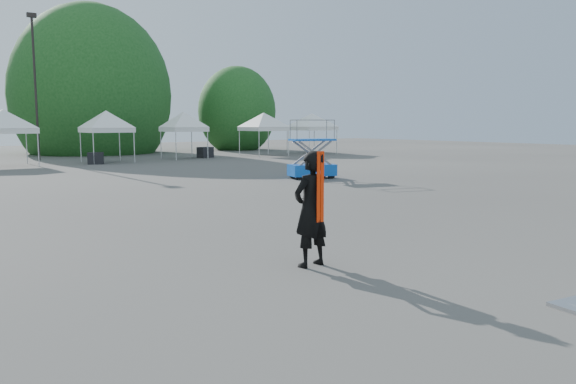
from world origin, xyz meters
TOP-DOWN VIEW (x-y plane):
  - ground at (0.00, 0.00)m, footprint 120.00×120.00m
  - light_pole_east at (3.00, 32.00)m, footprint 0.60×0.25m
  - tree_mid_e at (9.00, 39.00)m, footprint 5.12×5.12m
  - tree_far_e at (22.00, 37.00)m, footprint 3.84×3.84m
  - tent_e at (0.08, 27.27)m, footprint 4.47×4.47m
  - tent_f at (6.03, 27.06)m, footprint 3.95×3.95m
  - tent_g at (11.72, 27.54)m, footprint 3.74×3.74m
  - tent_h at (18.33, 27.15)m, footprint 4.18×4.18m
  - tent_extra_8 at (23.40, 27.46)m, footprint 4.44×4.44m
  - man at (-0.19, -1.38)m, footprint 0.80×0.57m
  - scissor_lift at (9.90, 10.93)m, footprint 2.29×1.59m
  - crate_mid at (4.93, 26.04)m, footprint 1.13×1.02m
  - crate_east at (13.46, 27.67)m, footprint 1.14×0.97m

SIDE VIEW (x-z plane):
  - ground at x=0.00m, z-range 0.00..0.00m
  - crate_mid at x=4.93m, z-range 0.00..0.72m
  - crate_east at x=13.46m, z-range 0.00..0.78m
  - man at x=-0.19m, z-range 0.00..2.06m
  - scissor_lift at x=9.90m, z-range 0.01..2.69m
  - tent_g at x=11.72m, z-range 1.12..5.00m
  - tent_f at x=6.03m, z-range 1.12..5.00m
  - tent_h at x=18.33m, z-range 1.12..5.00m
  - tent_extra_8 at x=23.40m, z-range 1.12..5.00m
  - tent_e at x=0.08m, z-range 1.12..5.00m
  - tree_far_e at x=22.00m, z-range 0.70..6.55m
  - tree_mid_e at x=9.00m, z-range 0.94..8.74m
  - light_pole_east at x=3.00m, z-range 0.62..10.42m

